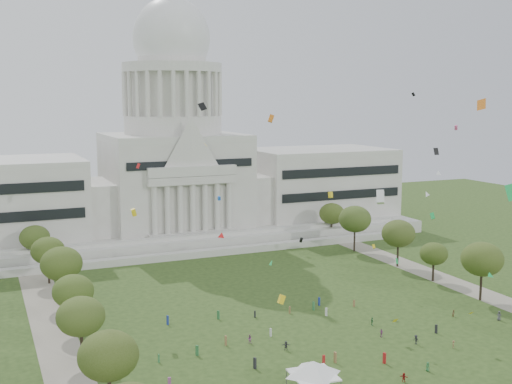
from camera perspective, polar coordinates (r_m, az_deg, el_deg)
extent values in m
plane|color=#2B4219|center=(118.97, 8.94, -14.42)|extent=(400.00, 400.00, 0.00)
cube|color=beige|center=(220.10, -7.28, -3.29)|extent=(160.00, 60.00, 4.00)
cube|color=beige|center=(189.57, -4.47, -5.43)|extent=(130.00, 3.00, 2.00)
cube|color=beige|center=(196.62, -5.24, -4.49)|extent=(140.00, 3.00, 5.00)
cube|color=beige|center=(238.01, 5.55, 0.77)|extent=(50.00, 34.00, 22.00)
cube|color=beige|center=(209.64, -14.20, -1.27)|extent=(12.00, 26.00, 16.00)
cube|color=beige|center=(224.47, -0.48, -0.41)|extent=(12.00, 26.00, 16.00)
cube|color=beige|center=(216.55, -7.29, 0.81)|extent=(44.00, 38.00, 28.00)
cube|color=beige|center=(197.16, -5.68, 1.05)|extent=(28.00, 3.00, 2.40)
cube|color=black|center=(191.36, -21.81, -0.98)|extent=(46.00, 0.40, 11.00)
cube|color=black|center=(222.99, 7.69, 0.76)|extent=(46.00, 0.40, 11.00)
cylinder|color=beige|center=(214.95, -7.38, 5.95)|extent=(32.00, 32.00, 6.00)
cylinder|color=beige|center=(214.80, -7.43, 8.61)|extent=(28.00, 28.00, 14.00)
cylinder|color=beige|center=(215.04, -7.47, 10.88)|extent=(32.40, 32.40, 3.00)
cylinder|color=beige|center=(215.38, -7.50, 12.34)|extent=(22.00, 22.00, 8.00)
ellipsoid|color=silver|center=(215.71, -7.52, 13.40)|extent=(25.00, 25.00, 26.20)
cube|color=gray|center=(131.07, -17.31, -12.52)|extent=(8.00, 160.00, 0.04)
cube|color=gray|center=(169.17, 17.36, -7.81)|extent=(8.00, 160.00, 0.04)
ellipsoid|color=#374816|center=(97.82, -12.99, -13.98)|extent=(8.86, 8.86, 7.25)
cylinder|color=black|center=(118.62, -15.21, -13.27)|extent=(0.56, 0.56, 5.47)
ellipsoid|color=#3B501B|center=(116.65, -15.32, -10.61)|extent=(8.42, 8.42, 6.89)
cylinder|color=black|center=(156.91, 19.35, -7.98)|extent=(0.56, 0.56, 6.20)
ellipsoid|color=#3A4E18|center=(155.26, 19.47, -5.65)|extent=(9.55, 9.55, 7.82)
cylinder|color=black|center=(134.26, -15.85, -10.77)|extent=(0.56, 0.56, 5.27)
ellipsoid|color=#364F17|center=(132.58, -15.95, -8.48)|extent=(8.12, 8.12, 6.65)
cylinder|color=black|center=(169.63, 15.47, -6.89)|extent=(0.56, 0.56, 4.56)
ellipsoid|color=#324914|center=(168.46, 15.53, -5.31)|extent=(7.01, 7.01, 5.74)
cylinder|color=black|center=(151.69, -16.81, -8.45)|extent=(0.56, 0.56, 6.03)
ellipsoid|color=#354B16|center=(150.02, -16.91, -6.11)|extent=(9.29, 9.29, 7.60)
cylinder|color=black|center=(181.59, 12.48, -5.56)|extent=(0.56, 0.56, 5.97)
ellipsoid|color=#38481B|center=(180.22, 12.54, -3.61)|extent=(9.19, 9.19, 7.52)
cylinder|color=black|center=(169.50, -17.94, -6.86)|extent=(0.56, 0.56, 5.41)
ellipsoid|color=#334914|center=(168.15, -18.02, -4.97)|extent=(8.33, 8.33, 6.81)
cylinder|color=black|center=(197.08, 8.74, -4.32)|extent=(0.56, 0.56, 6.37)
ellipsoid|color=#364E1B|center=(195.74, 8.79, -2.39)|extent=(9.82, 9.82, 8.03)
cylinder|color=black|center=(186.93, -19.00, -5.53)|extent=(0.56, 0.56, 5.32)
ellipsoid|color=#304614|center=(185.72, -19.08, -3.84)|extent=(8.19, 8.19, 6.70)
cylinder|color=black|center=(213.42, 6.74, -3.44)|extent=(0.56, 0.56, 5.47)
ellipsoid|color=#384C15|center=(212.33, 6.77, -1.91)|extent=(8.42, 8.42, 6.89)
cylinder|color=#4C4C4C|center=(106.49, 2.72, -16.31)|extent=(0.12, 0.12, 2.80)
cylinder|color=#4C4C4C|center=(109.18, 5.80, -15.70)|extent=(0.12, 0.12, 2.80)
cube|color=white|center=(104.66, 5.12, -15.88)|extent=(7.26, 7.26, 0.22)
pyramid|color=white|center=(104.16, 5.13, -15.26)|extent=(10.17, 10.17, 2.24)
imported|color=#4C4C51|center=(145.00, 20.80, -10.26)|extent=(1.13, 1.13, 1.98)
imported|color=olive|center=(144.28, 17.18, -10.27)|extent=(0.82, 0.60, 1.53)
imported|color=#26262B|center=(127.16, 14.03, -12.61)|extent=(0.90, 1.30, 1.83)
imported|color=#994C8C|center=(129.45, 11.08, -12.19)|extent=(0.77, 1.04, 1.59)
imported|color=#4C4C51|center=(121.04, 2.68, -13.48)|extent=(1.74, 1.21, 1.75)
imported|color=#33723F|center=(116.10, 15.01, -14.77)|extent=(0.66, 0.88, 1.62)
imported|color=#994C8C|center=(124.06, -0.57, -12.93)|extent=(0.97, 0.83, 1.70)
imported|color=olive|center=(127.30, 17.15, -12.81)|extent=(0.88, 1.04, 1.43)
imported|color=#33723F|center=(135.25, 10.28, -11.24)|extent=(0.80, 1.11, 1.71)
imported|color=#B21E1E|center=(111.31, 13.00, -15.75)|extent=(1.36, 1.42, 1.52)
cube|color=#B21E1E|center=(117.47, 11.34, -14.28)|extent=(0.52, 0.60, 1.94)
cube|color=olive|center=(146.11, 8.71, -9.76)|extent=(0.41, 0.26, 1.52)
cube|color=#33723F|center=(116.98, -8.64, -14.41)|extent=(0.26, 0.41, 1.54)
cube|color=navy|center=(134.67, -7.86, -11.22)|extent=(0.37, 0.54, 1.93)
cube|color=#33723F|center=(136.86, -3.37, -10.86)|extent=(0.53, 0.57, 1.84)
cube|color=#33723F|center=(122.37, -13.44, -13.52)|extent=(0.39, 0.46, 1.50)
cube|color=olive|center=(116.41, 7.05, -14.39)|extent=(0.33, 0.52, 1.95)
cube|color=silver|center=(139.35, 6.26, -10.55)|extent=(0.56, 0.50, 1.79)
cube|color=navy|center=(145.97, 5.64, -9.65)|extent=(0.32, 0.50, 1.84)
cube|color=#26262B|center=(133.74, 15.72, -11.64)|extent=(0.42, 0.53, 1.75)
cube|color=#26262B|center=(137.75, -0.10, -10.80)|extent=(0.44, 0.43, 1.45)
cube|color=#26262B|center=(113.29, -0.10, -14.98)|extent=(0.50, 0.60, 1.95)
cube|color=#B21E1E|center=(115.59, 6.04, -14.61)|extent=(0.45, 0.28, 1.68)
cube|color=olive|center=(123.24, -2.71, -13.05)|extent=(0.32, 0.49, 1.82)
cube|color=olive|center=(140.34, 3.01, -10.43)|extent=(0.47, 0.46, 1.53)
cube|color=#33723F|center=(142.66, 5.13, -10.05)|extent=(0.33, 0.52, 1.93)
cube|color=silver|center=(127.42, 1.31, -12.37)|extent=(0.30, 0.45, 1.60)
cube|color=#994C8C|center=(107.13, -7.71, -16.49)|extent=(0.58, 0.46, 1.90)
cube|color=#33723F|center=(119.04, -5.26, -13.85)|extent=(0.56, 0.59, 1.90)
cube|color=#B21E1E|center=(126.75, -11.94, -12.70)|extent=(0.33, 0.43, 1.46)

